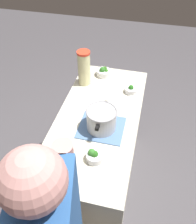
# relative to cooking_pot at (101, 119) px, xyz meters

# --- Properties ---
(ground_plane) EXTENTS (8.00, 8.00, 0.00)m
(ground_plane) POSITION_rel_cooking_pot_xyz_m (-0.11, -0.05, -1.00)
(ground_plane) COLOR #4C494D
(counter_slab) EXTENTS (1.36, 0.62, 0.91)m
(counter_slab) POSITION_rel_cooking_pot_xyz_m (-0.11, -0.05, -0.55)
(counter_slab) COLOR beige
(counter_slab) RESTS_ON ground_plane
(dish_cloth) EXTENTS (0.28, 0.32, 0.01)m
(dish_cloth) POSITION_rel_cooking_pot_xyz_m (0.00, -0.00, -0.09)
(dish_cloth) COLOR #567AAD
(dish_cloth) RESTS_ON counter_slab
(cooking_pot) EXTENTS (0.29, 0.22, 0.16)m
(cooking_pot) POSITION_rel_cooking_pot_xyz_m (0.00, 0.00, 0.00)
(cooking_pot) COLOR #B7B7BC
(cooking_pot) RESTS_ON dish_cloth
(lemonade_pitcher) EXTENTS (0.11, 0.11, 0.31)m
(lemonade_pitcher) POSITION_rel_cooking_pot_xyz_m (-0.50, -0.27, 0.06)
(lemonade_pitcher) COLOR beige
(lemonade_pitcher) RESTS_ON counter_slab
(mason_jar) EXTENTS (0.07, 0.07, 0.14)m
(mason_jar) POSITION_rel_cooking_pot_xyz_m (0.30, -0.15, -0.02)
(mason_jar) COLOR beige
(mason_jar) RESTS_ON counter_slab
(broccoli_bowl_front) EXTENTS (0.11, 0.11, 0.09)m
(broccoli_bowl_front) POSITION_rel_cooking_pot_xyz_m (0.28, 0.02, -0.06)
(broccoli_bowl_front) COLOR silver
(broccoli_bowl_front) RESTS_ON counter_slab
(broccoli_bowl_center) EXTENTS (0.13, 0.13, 0.09)m
(broccoli_bowl_center) POSITION_rel_cooking_pot_xyz_m (-0.66, -0.13, -0.06)
(broccoli_bowl_center) COLOR silver
(broccoli_bowl_center) RESTS_ON counter_slab
(broccoli_bowl_back) EXTENTS (0.10, 0.10, 0.07)m
(broccoli_bowl_back) POSITION_rel_cooking_pot_xyz_m (-0.47, 0.15, -0.07)
(broccoli_bowl_back) COLOR silver
(broccoli_bowl_back) RESTS_ON counter_slab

